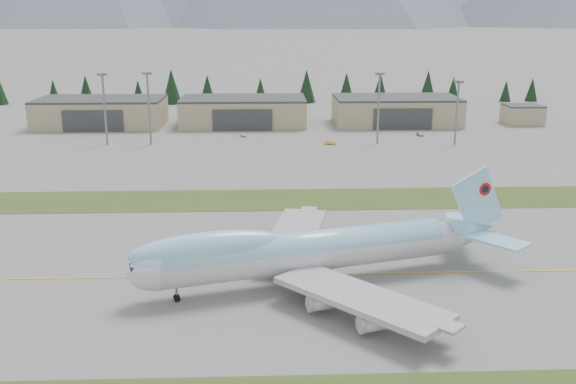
{
  "coord_description": "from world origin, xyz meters",
  "views": [
    {
      "loc": [
        -7.28,
        -99.74,
        42.43
      ],
      "look_at": [
        -2.49,
        23.13,
        8.0
      ],
      "focal_mm": 40.0,
      "sensor_mm": 36.0,
      "label": 1
    }
  ],
  "objects_px": {
    "hangar_center": "(243,111)",
    "service_vehicle_c": "(420,136)",
    "service_vehicle_b": "(331,145)",
    "hangar_left": "(101,112)",
    "hangar_right": "(396,110)",
    "service_vehicle_a": "(243,137)",
    "boeing_747_freighter": "(309,250)"
  },
  "relations": [
    {
      "from": "hangar_center",
      "to": "service_vehicle_c",
      "type": "bearing_deg",
      "value": -21.76
    },
    {
      "from": "service_vehicle_b",
      "to": "hangar_center",
      "type": "bearing_deg",
      "value": 61.92
    },
    {
      "from": "hangar_left",
      "to": "hangar_right",
      "type": "bearing_deg",
      "value": 0.0
    },
    {
      "from": "hangar_left",
      "to": "hangar_right",
      "type": "relative_size",
      "value": 1.0
    },
    {
      "from": "service_vehicle_a",
      "to": "service_vehicle_b",
      "type": "distance_m",
      "value": 33.51
    },
    {
      "from": "service_vehicle_c",
      "to": "service_vehicle_a",
      "type": "bearing_deg",
      "value": 165.7
    },
    {
      "from": "boeing_747_freighter",
      "to": "hangar_right",
      "type": "distance_m",
      "value": 159.87
    },
    {
      "from": "service_vehicle_a",
      "to": "boeing_747_freighter",
      "type": "bearing_deg",
      "value": -112.08
    },
    {
      "from": "hangar_center",
      "to": "service_vehicle_b",
      "type": "relative_size",
      "value": 11.75
    },
    {
      "from": "boeing_747_freighter",
      "to": "hangar_left",
      "type": "bearing_deg",
      "value": 98.8
    },
    {
      "from": "hangar_left",
      "to": "service_vehicle_a",
      "type": "xyz_separation_m",
      "value": [
        55.41,
        -24.54,
        -5.39
      ]
    },
    {
      "from": "service_vehicle_b",
      "to": "service_vehicle_c",
      "type": "xyz_separation_m",
      "value": [
        33.5,
        14.48,
        0.0
      ]
    },
    {
      "from": "service_vehicle_c",
      "to": "hangar_right",
      "type": "bearing_deg",
      "value": 84.76
    },
    {
      "from": "service_vehicle_a",
      "to": "service_vehicle_c",
      "type": "relative_size",
      "value": 0.92
    },
    {
      "from": "hangar_right",
      "to": "service_vehicle_a",
      "type": "relative_size",
      "value": 13.74
    },
    {
      "from": "boeing_747_freighter",
      "to": "hangar_left",
      "type": "xyz_separation_m",
      "value": [
        -69.91,
        153.38,
        -0.3
      ]
    },
    {
      "from": "hangar_left",
      "to": "service_vehicle_b",
      "type": "relative_size",
      "value": 11.75
    },
    {
      "from": "hangar_center",
      "to": "hangar_right",
      "type": "height_order",
      "value": "same"
    },
    {
      "from": "boeing_747_freighter",
      "to": "service_vehicle_a",
      "type": "xyz_separation_m",
      "value": [
        -14.51,
        128.83,
        -5.69
      ]
    },
    {
      "from": "boeing_747_freighter",
      "to": "service_vehicle_c",
      "type": "relative_size",
      "value": 17.25
    },
    {
      "from": "hangar_center",
      "to": "service_vehicle_b",
      "type": "distance_m",
      "value": 50.33
    },
    {
      "from": "service_vehicle_c",
      "to": "hangar_left",
      "type": "bearing_deg",
      "value": 154.4
    },
    {
      "from": "hangar_right",
      "to": "service_vehicle_a",
      "type": "height_order",
      "value": "hangar_right"
    },
    {
      "from": "hangar_center",
      "to": "service_vehicle_c",
      "type": "xyz_separation_m",
      "value": [
        63.69,
        -25.42,
        -5.39
      ]
    },
    {
      "from": "service_vehicle_b",
      "to": "boeing_747_freighter",
      "type": "bearing_deg",
      "value": -162.86
    },
    {
      "from": "hangar_right",
      "to": "service_vehicle_b",
      "type": "xyz_separation_m",
      "value": [
        -29.81,
        -39.9,
        -5.39
      ]
    },
    {
      "from": "hangar_left",
      "to": "service_vehicle_c",
      "type": "height_order",
      "value": "hangar_left"
    },
    {
      "from": "hangar_center",
      "to": "service_vehicle_c",
      "type": "distance_m",
      "value": 68.79
    },
    {
      "from": "service_vehicle_a",
      "to": "service_vehicle_b",
      "type": "height_order",
      "value": "service_vehicle_b"
    },
    {
      "from": "boeing_747_freighter",
      "to": "hangar_center",
      "type": "distance_m",
      "value": 154.1
    },
    {
      "from": "service_vehicle_b",
      "to": "service_vehicle_c",
      "type": "relative_size",
      "value": 1.08
    },
    {
      "from": "hangar_left",
      "to": "hangar_center",
      "type": "relative_size",
      "value": 1.0
    }
  ]
}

